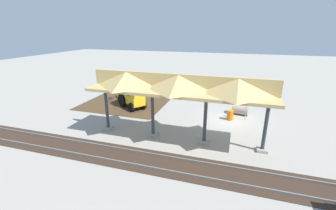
# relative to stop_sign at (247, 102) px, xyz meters

# --- Properties ---
(ground_plane) EXTENTS (120.00, 120.00, 0.00)m
(ground_plane) POSITION_rel_stop_sign_xyz_m (1.21, 0.49, -1.75)
(ground_plane) COLOR #9E998E
(dirt_work_zone) EXTENTS (8.86, 7.00, 0.01)m
(dirt_work_zone) POSITION_rel_stop_sign_xyz_m (12.62, -0.90, -1.74)
(dirt_work_zone) COLOR #4C3823
(dirt_work_zone) RESTS_ON ground
(platform_canopy) EXTENTS (12.94, 3.20, 4.90)m
(platform_canopy) POSITION_rel_stop_sign_xyz_m (4.83, 5.40, 2.42)
(platform_canopy) COLOR #9E998E
(platform_canopy) RESTS_ON ground
(rail_tracks) EXTENTS (60.00, 2.58, 0.15)m
(rail_tracks) POSITION_rel_stop_sign_xyz_m (1.21, 8.80, -1.72)
(rail_tracks) COLOR slate
(rail_tracks) RESTS_ON ground
(stop_sign) EXTENTS (0.69, 0.38, 2.42)m
(stop_sign) POSITION_rel_stop_sign_xyz_m (0.00, 0.00, 0.00)
(stop_sign) COLOR gray
(stop_sign) RESTS_ON ground
(backhoe) EXTENTS (4.77, 4.01, 2.82)m
(backhoe) POSITION_rel_stop_sign_xyz_m (11.31, -0.18, -0.48)
(backhoe) COLOR yellow
(backhoe) RESTS_ON ground
(dirt_mound) EXTENTS (3.81, 3.81, 1.27)m
(dirt_mound) POSITION_rel_stop_sign_xyz_m (14.06, -1.71, -1.75)
(dirt_mound) COLOR #4C3823
(dirt_mound) RESTS_ON ground
(concrete_pipe) EXTENTS (1.63, 1.31, 1.07)m
(concrete_pipe) POSITION_rel_stop_sign_xyz_m (0.44, -1.37, -1.21)
(concrete_pipe) COLOR #9E9384
(concrete_pipe) RESTS_ON ground
(traffic_barrel) EXTENTS (0.56, 0.56, 0.90)m
(traffic_barrel) POSITION_rel_stop_sign_xyz_m (1.32, 0.36, -1.30)
(traffic_barrel) COLOR orange
(traffic_barrel) RESTS_ON ground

